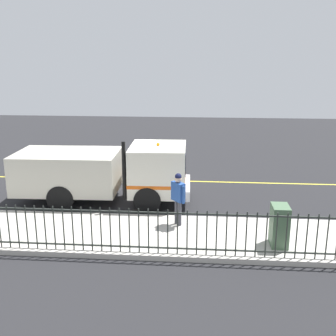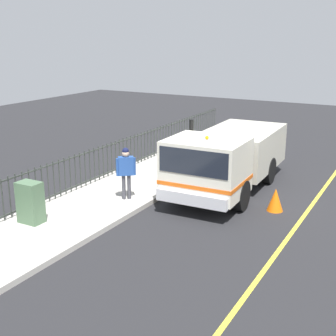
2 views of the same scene
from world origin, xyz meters
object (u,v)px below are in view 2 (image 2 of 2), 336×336
object	(u,v)px
work_truck	(226,156)
traffic_cone	(275,200)
worker_standing	(126,168)
utility_cabinet	(30,202)

from	to	relation	value
work_truck	traffic_cone	world-z (taller)	work_truck
work_truck	worker_standing	bearing A→B (deg)	46.49
worker_standing	traffic_cone	xyz separation A→B (m)	(-4.36, -1.69, -0.83)
utility_cabinet	traffic_cone	distance (m)	7.26
worker_standing	traffic_cone	world-z (taller)	worker_standing
work_truck	worker_standing	size ratio (longest dim) A/B	3.85
utility_cabinet	worker_standing	bearing A→B (deg)	-113.10
worker_standing	traffic_cone	bearing A→B (deg)	-18.71
utility_cabinet	traffic_cone	bearing A→B (deg)	-140.63
utility_cabinet	traffic_cone	world-z (taller)	utility_cabinet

